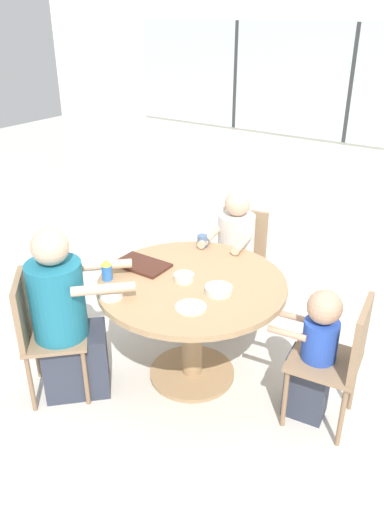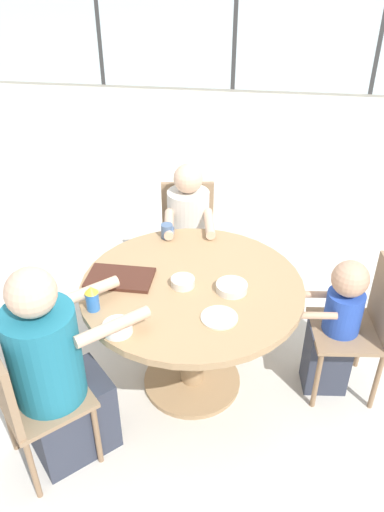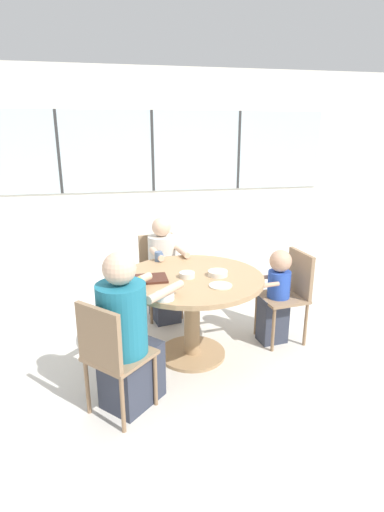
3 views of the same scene
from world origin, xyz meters
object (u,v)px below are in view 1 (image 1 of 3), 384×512
at_px(chair_for_woman_green_shirt, 240,253).
at_px(person_toddler, 314,357).
at_px(person_woman_green_shirt, 234,263).
at_px(chair_for_toddler, 341,354).
at_px(bowl_white_shallow, 111,294).
at_px(coffee_mug, 203,241).
at_px(bowl_cereal, 184,277).
at_px(chair_for_man_blue_shirt, 40,327).
at_px(sippy_cup, 107,270).
at_px(bowl_fruit, 218,290).
at_px(person_man_blue_shirt, 66,323).

distance_m(chair_for_woman_green_shirt, person_toddler, 1.32).
bearing_deg(person_woman_green_shirt, chair_for_toddler, 138.27).
height_order(person_toddler, bowl_white_shallow, person_toddler).
bearing_deg(chair_for_woman_green_shirt, coffee_mug, 73.92).
relative_size(person_woman_green_shirt, bowl_cereal, 8.49).
height_order(chair_for_man_blue_shirt, person_toddler, person_toddler).
distance_m(person_toddler, coffee_mug, 1.17).
xyz_separation_m(chair_for_woman_green_shirt, person_toddler, (0.99, -0.88, -0.08)).
xyz_separation_m(person_toddler, bowl_cereal, (-0.87, -0.12, 0.34)).
xyz_separation_m(sippy_cup, bowl_fruit, (0.68, 0.26, -0.05)).
height_order(chair_for_man_blue_shirt, person_man_blue_shirt, person_man_blue_shirt).
bearing_deg(bowl_white_shallow, chair_for_woman_green_shirt, 84.83).
xyz_separation_m(person_woman_green_shirt, bowl_cereal, (0.09, -0.83, 0.28)).
distance_m(chair_for_toddler, bowl_cereal, 1.07).
height_order(bowl_white_shallow, bowl_cereal, bowl_white_shallow).
bearing_deg(chair_for_toddler, person_man_blue_shirt, 106.89).
bearing_deg(bowl_fruit, person_toddler, 11.94).
xyz_separation_m(chair_for_man_blue_shirt, sippy_cup, (0.24, 0.39, 0.31)).
distance_m(person_toddler, bowl_fruit, 0.70).
xyz_separation_m(chair_for_woman_green_shirt, bowl_white_shallow, (-0.13, -1.41, 0.26)).
distance_m(person_man_blue_shirt, bowl_cereal, 0.81).
height_order(person_man_blue_shirt, bowl_fruit, person_man_blue_shirt).
relative_size(chair_for_man_blue_shirt, bowl_white_shallow, 6.06).
relative_size(chair_for_man_blue_shirt, person_toddler, 0.96).
xyz_separation_m(chair_for_man_blue_shirt, bowl_fruit, (0.93, 0.65, 0.26)).
relative_size(coffee_mug, bowl_fruit, 0.54).
height_order(coffee_mug, sippy_cup, sippy_cup).
xyz_separation_m(chair_for_toddler, coffee_mug, (-1.20, 0.36, 0.28)).
bearing_deg(bowl_cereal, person_man_blue_shirt, -134.82).
distance_m(person_man_blue_shirt, bowl_white_shallow, 0.41).
relative_size(sippy_cup, bowl_fruit, 0.84).
relative_size(coffee_mug, bowl_cereal, 0.70).
height_order(person_woman_green_shirt, sippy_cup, person_woman_green_shirt).
bearing_deg(sippy_cup, chair_for_man_blue_shirt, -121.67).
distance_m(chair_for_man_blue_shirt, person_woman_green_shirt, 1.60).
relative_size(chair_for_woman_green_shirt, coffee_mug, 9.57).
bearing_deg(bowl_fruit, chair_for_toddler, 10.86).
distance_m(chair_for_woman_green_shirt, chair_for_toddler, 1.43).
distance_m(chair_for_woman_green_shirt, bowl_fruit, 1.11).
bearing_deg(chair_for_toddler, person_toddler, 90.00).
relative_size(chair_for_woman_green_shirt, sippy_cup, 6.18).
bearing_deg(bowl_fruit, chair_for_woman_green_shirt, 111.15).
bearing_deg(bowl_cereal, bowl_white_shallow, -120.95).
bearing_deg(bowl_white_shallow, coffee_mug, 85.39).
bearing_deg(chair_for_woman_green_shirt, chair_for_toddler, 133.35).
height_order(sippy_cup, bowl_cereal, sippy_cup).
distance_m(chair_for_man_blue_shirt, sippy_cup, 0.56).
distance_m(person_man_blue_shirt, coffee_mug, 1.13).
bearing_deg(person_man_blue_shirt, person_woman_green_shirt, 118.01).
relative_size(person_woman_green_shirt, bowl_white_shallow, 7.65).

